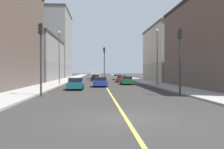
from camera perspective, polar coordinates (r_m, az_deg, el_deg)
name	(u,v)px	position (r m, az deg, el deg)	size (l,w,h in m)	color
ground_plane	(125,118)	(11.69, 3.09, -9.88)	(400.00, 400.00, 0.00)	#312F2D
sidewalk_left	(136,79)	(61.21, 5.41, -1.13)	(3.69, 168.00, 0.15)	#9E9B93
sidewalk_right	(67,80)	(60.84, -10.21, -1.16)	(3.69, 168.00, 0.15)	#9E9B93
lane_center_stripe	(102,80)	(60.46, -2.37, -1.22)	(0.16, 154.00, 0.01)	#E5D14C
building_left_near	(224,42)	(34.12, 24.12, 6.74)	(8.92, 22.96, 11.44)	brown
building_left_mid	(171,54)	(54.43, 13.27, 4.58)	(8.92, 17.88, 11.47)	#9D9688
building_right_midblock	(38,59)	(58.69, -16.58, 3.44)	(8.92, 25.33, 9.75)	slate
building_right_distant	(56,45)	(83.41, -12.76, 6.63)	(8.92, 20.93, 21.23)	slate
traffic_light_left_near	(180,52)	(22.86, 15.24, 4.95)	(0.40, 0.32, 5.90)	#2D2D2D
traffic_light_right_near	(41,49)	(22.16, -15.99, 5.53)	(0.40, 0.32, 6.20)	#2D2D2D
traffic_light_median_far	(104,60)	(46.71, -1.78, 3.33)	(0.40, 0.32, 6.57)	#2D2D2D
street_lamp_left_near	(157,52)	(35.01, 10.27, 5.13)	(0.36, 0.36, 7.76)	#4C4C51
street_lamp_right_near	(59,53)	(39.55, -11.97, 4.93)	(0.36, 0.36, 8.16)	#4C4C51
car_blue	(100,82)	(34.20, -2.75, -1.73)	(1.98, 4.16, 1.34)	#23389E
car_green	(127,80)	(39.98, 3.38, -1.36)	(1.86, 4.35, 1.33)	#1E6B38
car_red	(121,79)	(48.02, 2.18, -0.97)	(1.95, 4.11, 1.33)	red
car_silver	(117,77)	(60.49, 1.20, -0.64)	(1.98, 4.01, 1.28)	silver
car_teal	(76,84)	(29.45, -8.31, -2.11)	(1.87, 4.41, 1.36)	#196670
car_black	(95,78)	(54.77, -3.80, -0.76)	(1.91, 4.23, 1.35)	black
box_truck	(96,73)	(68.09, -3.74, 0.35)	(2.41, 7.54, 2.98)	navy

